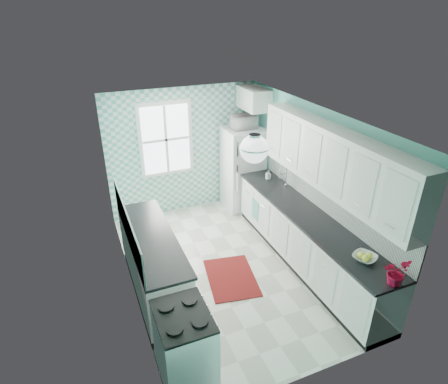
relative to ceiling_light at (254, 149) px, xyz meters
name	(u,v)px	position (x,y,z in m)	size (l,w,h in m)	color
floor	(227,267)	(0.00, 0.80, -2.33)	(3.00, 4.40, 0.02)	white
ceiling	(228,116)	(0.00, 0.80, 0.19)	(3.00, 4.40, 0.02)	white
wall_back	(184,151)	(0.00, 3.01, -1.07)	(3.00, 0.02, 2.50)	#62C2AF
wall_front	(314,296)	(0.00, -1.41, -1.07)	(3.00, 0.02, 2.50)	#62C2AF
wall_left	(124,220)	(-1.51, 0.80, -1.07)	(0.02, 4.40, 2.50)	#62C2AF
wall_right	(313,183)	(1.51, 0.80, -1.07)	(0.02, 4.40, 2.50)	#62C2AF
accent_wall	(184,151)	(0.00, 2.99, -1.07)	(3.00, 0.01, 2.50)	#5DB0A6
window	(166,139)	(-0.35, 2.96, -0.77)	(1.04, 0.05, 1.44)	white
backsplash_right	(326,197)	(1.49, 0.40, -1.13)	(0.02, 3.60, 0.51)	white
backsplash_left	(127,226)	(-1.49, 0.73, -1.13)	(0.02, 2.15, 0.51)	white
upper_cabinets_right	(332,160)	(1.33, 0.20, -0.42)	(0.33, 3.20, 0.90)	white
upper_cabinet_fridge	(253,98)	(1.30, 2.63, -0.07)	(0.40, 0.74, 0.40)	white
ceiling_light	(254,149)	(0.00, 0.00, 0.00)	(0.34, 0.34, 0.35)	silver
base_cabinets_right	(306,241)	(1.20, 0.40, -1.87)	(0.60, 3.60, 0.90)	white
countertop_right	(308,216)	(1.19, 0.40, -1.40)	(0.63, 3.60, 0.04)	black
base_cabinets_left	(153,265)	(-1.20, 0.73, -1.87)	(0.60, 2.15, 0.90)	white
countertop_left	(152,238)	(-1.19, 0.73, -1.40)	(0.63, 2.15, 0.04)	black
fridge	(243,169)	(1.11, 2.61, -1.48)	(0.74, 0.73, 1.69)	white
stove	(185,344)	(-1.20, -0.81, -1.86)	(0.59, 0.73, 0.88)	white
sink	(277,189)	(1.20, 1.38, -1.39)	(0.47, 0.39, 0.53)	silver
rug	(231,277)	(-0.05, 0.52, -2.32)	(0.72, 1.03, 0.02)	#671208
dish_towel	(255,210)	(0.89, 1.58, -1.84)	(0.02, 0.24, 0.36)	#6FBDA7
fruit_bowl	(365,258)	(1.20, -0.84, -1.35)	(0.29, 0.29, 0.07)	silver
potted_plant	(396,273)	(1.20, -1.32, -1.22)	(0.29, 0.25, 0.32)	red
soap_bottle	(268,175)	(1.25, 1.80, -1.30)	(0.07, 0.08, 0.16)	#92ADBA
microwave	(244,122)	(1.11, 2.61, -0.50)	(0.47, 0.32, 0.26)	silver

